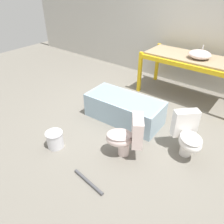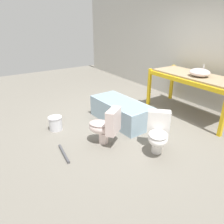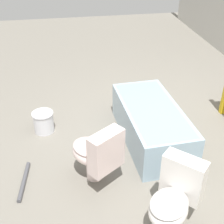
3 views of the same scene
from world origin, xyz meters
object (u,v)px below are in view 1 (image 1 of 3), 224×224
at_px(bucket_white, 55,139).
at_px(sink_basin, 200,54).
at_px(toilet_far, 127,136).
at_px(toilet_near, 188,135).
at_px(bathtub_main, 124,107).

bearing_deg(bucket_white, sink_basin, 68.56).
relative_size(sink_basin, bucket_white, 1.59).
xyz_separation_m(sink_basin, toilet_far, (-0.13, -2.34, -0.68)).
height_order(toilet_near, bucket_white, toilet_near).
xyz_separation_m(sink_basin, bucket_white, (-1.14, -2.91, -0.89)).
bearing_deg(toilet_far, bucket_white, -95.09).
height_order(sink_basin, toilet_far, sink_basin).
relative_size(toilet_far, bucket_white, 2.44).
distance_m(sink_basin, toilet_near, 1.96).
relative_size(bathtub_main, toilet_near, 2.15).
bearing_deg(bucket_white, toilet_near, 34.18).
relative_size(toilet_near, toilet_far, 1.00).
xyz_separation_m(toilet_near, bucket_white, (-1.72, -1.17, -0.20)).
distance_m(sink_basin, toilet_far, 2.44).
relative_size(toilet_near, bucket_white, 2.44).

